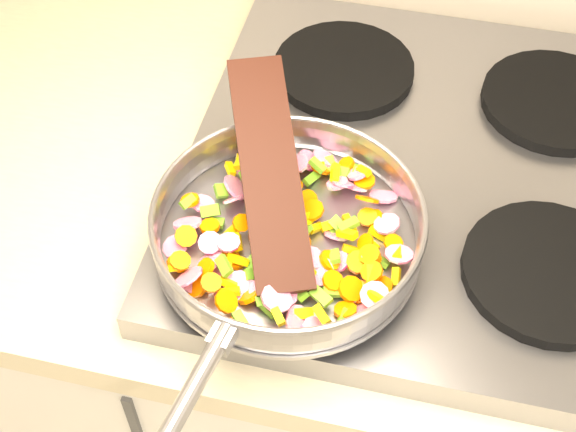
# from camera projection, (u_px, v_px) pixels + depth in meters

# --- Properties ---
(cooktop) EXTENTS (0.60, 0.60, 0.04)m
(cooktop) POSITION_uv_depth(u_px,v_px,m) (432.00, 175.00, 1.00)
(cooktop) COLOR #939399
(cooktop) RESTS_ON counter_top
(grate_fl) EXTENTS (0.19, 0.19, 0.02)m
(grate_fl) POSITION_uv_depth(u_px,v_px,m) (298.00, 226.00, 0.91)
(grate_fl) COLOR black
(grate_fl) RESTS_ON cooktop
(grate_fr) EXTENTS (0.19, 0.19, 0.02)m
(grate_fr) POSITION_uv_depth(u_px,v_px,m) (549.00, 272.00, 0.87)
(grate_fr) COLOR black
(grate_fr) RESTS_ON cooktop
(grate_bl) EXTENTS (0.19, 0.19, 0.02)m
(grate_bl) POSITION_uv_depth(u_px,v_px,m) (344.00, 69.00, 1.08)
(grate_bl) COLOR black
(grate_bl) RESTS_ON cooktop
(grate_br) EXTENTS (0.19, 0.19, 0.02)m
(grate_br) POSITION_uv_depth(u_px,v_px,m) (555.00, 101.00, 1.04)
(grate_br) COLOR black
(grate_br) RESTS_ON cooktop
(saute_pan) EXTENTS (0.33, 0.50, 0.06)m
(saute_pan) POSITION_uv_depth(u_px,v_px,m) (287.00, 228.00, 0.86)
(saute_pan) COLOR #9E9EA5
(saute_pan) RESTS_ON grate_fl
(vegetable_heap) EXTENTS (0.27, 0.28, 0.05)m
(vegetable_heap) POSITION_uv_depth(u_px,v_px,m) (291.00, 237.00, 0.87)
(vegetable_heap) COLOR #F86D00
(vegetable_heap) RESTS_ON saute_pan
(wooden_spatula) EXTENTS (0.15, 0.26, 0.11)m
(wooden_spatula) POSITION_uv_depth(u_px,v_px,m) (270.00, 171.00, 0.86)
(wooden_spatula) COLOR black
(wooden_spatula) RESTS_ON saute_pan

